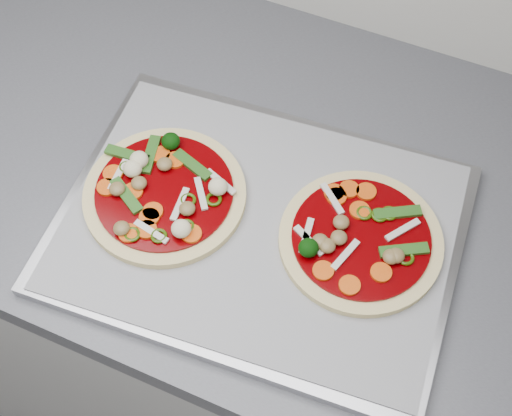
% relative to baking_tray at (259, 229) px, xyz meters
% --- Properties ---
extents(base_cabinet, '(3.60, 0.60, 0.86)m').
position_rel_baking_tray_xyz_m(base_cabinet, '(-0.42, 0.08, -0.48)').
color(base_cabinet, silver).
rests_on(base_cabinet, ground).
extents(countertop, '(3.60, 0.60, 0.04)m').
position_rel_baking_tray_xyz_m(countertop, '(-0.42, 0.08, -0.03)').
color(countertop, '#5C5D64').
rests_on(countertop, base_cabinet).
extents(baking_tray, '(0.50, 0.39, 0.02)m').
position_rel_baking_tray_xyz_m(baking_tray, '(0.00, 0.00, 0.00)').
color(baking_tray, '#939398').
rests_on(baking_tray, countertop).
extents(parchment, '(0.49, 0.37, 0.00)m').
position_rel_baking_tray_xyz_m(parchment, '(-0.00, 0.00, 0.01)').
color(parchment, '#9E9EA4').
rests_on(parchment, baking_tray).
extents(pizza_left, '(0.27, 0.27, 0.03)m').
position_rel_baking_tray_xyz_m(pizza_left, '(-0.12, -0.01, 0.02)').
color(pizza_left, '#EFDA8A').
rests_on(pizza_left, parchment).
extents(pizza_right, '(0.20, 0.20, 0.03)m').
position_rel_baking_tray_xyz_m(pizza_right, '(0.12, 0.02, 0.02)').
color(pizza_right, '#EFDA8A').
rests_on(pizza_right, parchment).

